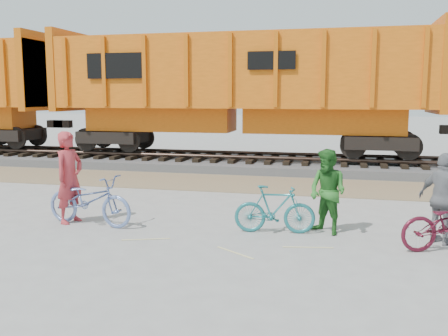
{
  "coord_description": "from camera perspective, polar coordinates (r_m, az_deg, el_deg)",
  "views": [
    {
      "loc": [
        2.54,
        -9.29,
        2.67
      ],
      "look_at": [
        -0.04,
        1.5,
        1.07
      ],
      "focal_mm": 40.0,
      "sensor_mm": 36.0,
      "label": 1
    }
  ],
  "objects": [
    {
      "name": "bicycle_blue",
      "position": [
        10.76,
        -15.13,
        -3.55
      ],
      "size": [
        2.1,
        1.0,
        1.06
      ],
      "primitive_type": "imported",
      "rotation": [
        0.0,
        0.0,
        1.42
      ],
      "color": "#6780BB",
      "rests_on": "ground"
    },
    {
      "name": "hopper_car_center",
      "position": [
        18.68,
        1.77,
        9.25
      ],
      "size": [
        14.0,
        3.13,
        4.65
      ],
      "color": "black",
      "rests_on": "track"
    },
    {
      "name": "bicycle_teal",
      "position": [
        9.84,
        5.81,
        -4.72
      ],
      "size": [
        1.62,
        0.63,
        0.95
      ],
      "primitive_type": "imported",
      "rotation": [
        0.0,
        0.0,
        1.69
      ],
      "color": "#1F7075",
      "rests_on": "ground"
    },
    {
      "name": "person_woman",
      "position": [
        9.84,
        23.79,
        -3.26
      ],
      "size": [
        0.99,
        0.96,
        1.67
      ],
      "primitive_type": "imported",
      "rotation": [
        0.0,
        0.0,
        2.4
      ],
      "color": "gray",
      "rests_on": "ground"
    },
    {
      "name": "gravel_strip",
      "position": [
        15.24,
        3.66,
        -1.85
      ],
      "size": [
        120.0,
        3.0,
        0.02
      ],
      "primitive_type": "cube",
      "color": "#927A5B",
      "rests_on": "ground"
    },
    {
      "name": "person_man",
      "position": [
        9.88,
        11.76,
        -2.69
      ],
      "size": [
        1.02,
        0.99,
        1.66
      ],
      "primitive_type": "imported",
      "rotation": [
        0.0,
        0.0,
        -0.66
      ],
      "color": "#266823",
      "rests_on": "ground"
    },
    {
      "name": "person_solo",
      "position": [
        11.01,
        -17.25,
        -1.03
      ],
      "size": [
        0.61,
        0.79,
        1.94
      ],
      "primitive_type": "imported",
      "rotation": [
        0.0,
        0.0,
        1.35
      ],
      "color": "#B13137",
      "rests_on": "ground"
    },
    {
      "name": "ballast_bed",
      "position": [
        18.63,
        5.51,
        0.42
      ],
      "size": [
        120.0,
        4.0,
        0.3
      ],
      "primitive_type": "cube",
      "color": "slate",
      "rests_on": "ground"
    },
    {
      "name": "ground",
      "position": [
        9.99,
        -1.79,
        -7.29
      ],
      "size": [
        120.0,
        120.0,
        0.0
      ],
      "primitive_type": "plane",
      "color": "#9E9E99",
      "rests_on": "ground"
    },
    {
      "name": "track",
      "position": [
        18.59,
        5.52,
        1.4
      ],
      "size": [
        120.0,
        2.6,
        0.24
      ],
      "color": "black",
      "rests_on": "ballast_bed"
    }
  ]
}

